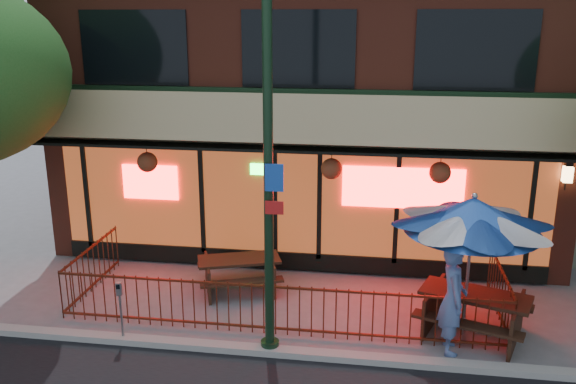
# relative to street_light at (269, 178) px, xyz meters

# --- Properties ---
(ground) EXTENTS (80.00, 80.00, 0.00)m
(ground) POSITION_rel_street_light_xyz_m (-0.00, 0.40, -3.15)
(ground) COLOR gray
(ground) RESTS_ON ground
(curb) EXTENTS (80.00, 0.25, 0.12)m
(curb) POSITION_rel_street_light_xyz_m (-0.00, -0.10, -3.09)
(curb) COLOR #999993
(curb) RESTS_ON ground
(restaurant_building) EXTENTS (12.96, 9.49, 8.05)m
(restaurant_building) POSITION_rel_street_light_xyz_m (-0.00, 7.51, 0.98)
(restaurant_building) COLOR maroon
(restaurant_building) RESTS_ON ground
(patio_fence) EXTENTS (8.44, 2.62, 1.00)m
(patio_fence) POSITION_rel_street_light_xyz_m (-0.00, 0.91, -2.52)
(patio_fence) COLOR #4C1E10
(patio_fence) RESTS_ON ground
(street_light) EXTENTS (0.43, 0.32, 7.00)m
(street_light) POSITION_rel_street_light_xyz_m (0.00, 0.00, 0.00)
(street_light) COLOR black
(street_light) RESTS_ON ground
(picnic_table_left) EXTENTS (2.05, 1.81, 0.73)m
(picnic_table_left) POSITION_rel_street_light_xyz_m (-1.08, 2.35, -2.67)
(picnic_table_left) COLOR #372014
(picnic_table_left) RESTS_ON ground
(picnic_table_right) EXTENTS (2.31, 2.04, 0.82)m
(picnic_table_right) POSITION_rel_street_light_xyz_m (3.60, 1.14, -2.61)
(picnic_table_right) COLOR #361E13
(picnic_table_right) RESTS_ON ground
(patio_umbrella) EXTENTS (2.39, 2.39, 2.73)m
(patio_umbrella) POSITION_rel_street_light_xyz_m (3.43, 1.13, -0.82)
(patio_umbrella) COLOR gray
(patio_umbrella) RESTS_ON ground
(pedestrian) EXTENTS (0.52, 0.75, 1.98)m
(pedestrian) POSITION_rel_street_light_xyz_m (3.11, 0.50, -2.16)
(pedestrian) COLOR #526CA4
(pedestrian) RESTS_ON ground
(parking_meter_near) EXTENTS (0.12, 0.11, 1.17)m
(parking_meter_near) POSITION_rel_street_light_xyz_m (-2.68, -0.08, -2.36)
(parking_meter_near) COLOR gray
(parking_meter_near) RESTS_ON ground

